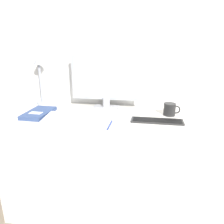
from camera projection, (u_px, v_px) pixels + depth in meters
The scene contains 10 objects.
wall_back at pixel (119, 48), 1.69m from camera, with size 3.60×0.05×2.40m.
desk at pixel (112, 164), 1.63m from camera, with size 1.48×0.61×0.75m.
monitor at pixel (106, 80), 1.65m from camera, with size 0.54×0.11×0.42m.
keyboard at pixel (157, 121), 1.42m from camera, with size 0.33×0.10×0.01m.
laptop at pixel (68, 118), 1.46m from camera, with size 0.33×0.25×0.02m.
ereader at pixel (66, 116), 1.46m from camera, with size 0.19×0.20×0.01m.
desk_lamp at pixel (40, 76), 1.76m from camera, with size 0.10×0.10×0.39m.
notebook at pixel (39, 113), 1.55m from camera, with size 0.16×0.27×0.03m.
coffee_mug at pixel (170, 109), 1.54m from camera, with size 0.12×0.08×0.09m.
pen at pixel (110, 125), 1.36m from camera, with size 0.01×0.15×0.01m.
Camera 1 is at (0.24, -1.17, 1.26)m, focal length 35.00 mm.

